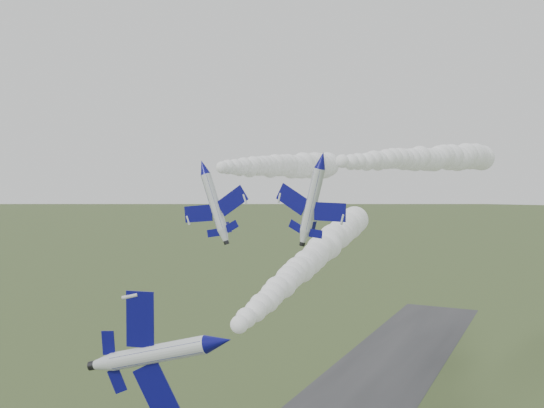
{
  "coord_description": "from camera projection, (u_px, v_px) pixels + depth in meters",
  "views": [
    {
      "loc": [
        36.67,
        -53.11,
        45.24
      ],
      "look_at": [
        3.11,
        16.92,
        41.72
      ],
      "focal_mm": 40.0,
      "sensor_mm": 36.0,
      "label": 1
    }
  ],
  "objects": [
    {
      "name": "jet_lead",
      "position": [
        218.0,
        342.0,
        53.2
      ],
      "size": [
        4.76,
        14.33,
        11.55
      ],
      "rotation": [
        0.0,
        1.33,
        0.2
      ],
      "color": "silver"
    },
    {
      "name": "smoke_trail_jet_lead",
      "position": [
        315.0,
        255.0,
        88.92
      ],
      "size": [
        18.69,
        67.27,
        5.31
      ],
      "primitive_type": null,
      "rotation": [
        0.0,
        0.0,
        0.2
      ],
      "color": "silver"
    },
    {
      "name": "jet_pair_left",
      "position": [
        203.0,
        167.0,
        82.38
      ],
      "size": [
        9.45,
        12.02,
        3.98
      ],
      "rotation": [
        0.0,
        -0.34,
        0.01
      ],
      "color": "silver"
    },
    {
      "name": "smoke_trail_jet_pair_left",
      "position": [
        285.0,
        166.0,
        108.87
      ],
      "size": [
        5.79,
        52.7,
        5.34
      ],
      "primitive_type": null,
      "rotation": [
        0.0,
        0.0,
        0.01
      ],
      "color": "silver"
    },
    {
      "name": "jet_pair_right",
      "position": [
        321.0,
        160.0,
        75.1
      ],
      "size": [
        10.1,
        12.32,
        3.74
      ],
      "rotation": [
        0.0,
        0.26,
        -0.16
      ],
      "color": "silver"
    },
    {
      "name": "smoke_trail_jet_pair_right",
      "position": [
        428.0,
        158.0,
        103.29
      ],
      "size": [
        15.58,
        64.31,
        5.3
      ],
      "primitive_type": null,
      "rotation": [
        0.0,
        0.0,
        -0.16
      ],
      "color": "silver"
    }
  ]
}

